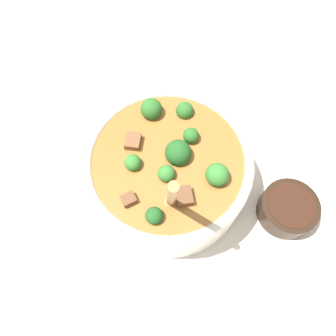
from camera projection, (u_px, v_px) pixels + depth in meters
name	position (u px, v px, depth m)	size (l,w,h in m)	color
ground_plane	(168.00, 184.00, 0.62)	(4.00, 4.00, 0.00)	silver
stew_bowl	(168.00, 170.00, 0.56)	(0.28, 0.28, 0.28)	white
condiment_bowl	(288.00, 209.00, 0.57)	(0.10, 0.10, 0.04)	black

